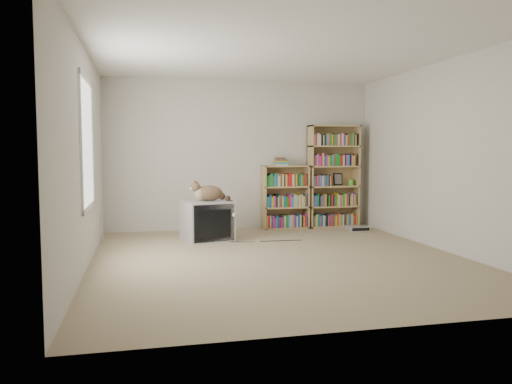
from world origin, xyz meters
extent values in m
cube|color=#9E886B|center=(0.00, 0.00, 0.00)|extent=(4.50, 5.00, 0.01)
cube|color=beige|center=(0.00, 2.50, 1.25)|extent=(4.50, 0.02, 2.50)
cube|color=beige|center=(0.00, -2.50, 1.25)|extent=(4.50, 0.02, 2.50)
cube|color=beige|center=(-2.25, 0.00, 1.25)|extent=(0.02, 5.00, 2.50)
cube|color=beige|center=(2.25, 0.00, 1.25)|extent=(0.02, 5.00, 2.50)
cube|color=white|center=(0.00, 0.00, 2.50)|extent=(4.50, 5.00, 0.02)
cube|color=white|center=(-2.24, 0.20, 1.40)|extent=(0.02, 1.22, 1.52)
cube|color=#B0B0B3|center=(-0.71, 1.49, 0.29)|extent=(0.79, 0.74, 0.58)
cube|color=black|center=(-0.64, 1.21, 0.29)|extent=(0.61, 0.17, 0.54)
cube|color=black|center=(-0.64, 1.19, 0.28)|extent=(0.49, 0.12, 0.41)
cube|color=black|center=(-0.74, 1.62, 0.28)|extent=(0.47, 0.42, 0.35)
ellipsoid|color=#3A2917|center=(-0.68, 1.52, 0.70)|extent=(0.46, 0.34, 0.23)
ellipsoid|color=#3A2917|center=(-0.57, 1.53, 0.69)|extent=(0.22, 0.24, 0.17)
ellipsoid|color=tan|center=(-0.81, 1.48, 0.69)|extent=(0.19, 0.19, 0.19)
ellipsoid|color=#3A2917|center=(-0.88, 1.47, 0.80)|extent=(0.17, 0.16, 0.14)
sphere|color=beige|center=(-0.93, 1.47, 0.78)|extent=(0.07, 0.07, 0.06)
cone|color=black|center=(-0.87, 1.44, 0.86)|extent=(0.06, 0.07, 0.07)
cone|color=black|center=(-0.88, 1.52, 0.86)|extent=(0.06, 0.07, 0.07)
cube|color=tan|center=(1.18, 2.34, 0.88)|extent=(0.02, 0.30, 1.76)
cube|color=tan|center=(2.03, 2.34, 0.88)|extent=(0.03, 0.30, 1.76)
cube|color=tan|center=(1.61, 2.48, 0.88)|extent=(0.88, 0.03, 1.76)
cube|color=tan|center=(1.61, 2.34, 1.75)|extent=(0.88, 0.30, 0.02)
cube|color=tan|center=(1.61, 2.34, 0.01)|extent=(0.88, 0.30, 0.03)
cube|color=tan|center=(1.61, 2.34, 0.36)|extent=(0.88, 0.30, 0.03)
cube|color=tan|center=(1.61, 2.34, 0.71)|extent=(0.88, 0.30, 0.02)
cube|color=tan|center=(1.61, 2.34, 1.05)|extent=(0.88, 0.30, 0.02)
cube|color=tan|center=(1.61, 2.34, 1.40)|extent=(0.88, 0.30, 0.02)
cube|color=#B41B18|center=(1.61, 2.34, 0.12)|extent=(0.80, 0.24, 0.19)
cube|color=#16498F|center=(1.61, 2.34, 0.47)|extent=(0.80, 0.24, 0.19)
cube|color=#167F20|center=(1.61, 2.34, 0.81)|extent=(0.80, 0.24, 0.19)
cube|color=#C0AE9E|center=(1.61, 2.34, 1.16)|extent=(0.80, 0.24, 0.19)
cube|color=black|center=(1.61, 2.34, 1.51)|extent=(0.80, 0.24, 0.19)
cube|color=tan|center=(0.36, 2.34, 0.54)|extent=(0.03, 0.30, 1.08)
cube|color=tan|center=(1.12, 2.34, 0.54)|extent=(0.02, 0.30, 1.08)
cube|color=tan|center=(0.74, 2.48, 0.54)|extent=(0.78, 0.03, 1.08)
cube|color=tan|center=(0.74, 2.34, 1.06)|extent=(0.78, 0.30, 0.02)
cube|color=tan|center=(0.74, 2.34, 0.01)|extent=(0.78, 0.30, 0.03)
cube|color=tan|center=(0.74, 2.34, 0.36)|extent=(0.78, 0.30, 0.03)
cube|color=tan|center=(0.74, 2.34, 0.71)|extent=(0.78, 0.30, 0.02)
cube|color=#B41B18|center=(0.74, 2.34, 0.12)|extent=(0.70, 0.24, 0.19)
cube|color=#16498F|center=(0.74, 2.34, 0.47)|extent=(0.70, 0.24, 0.19)
cube|color=#167F20|center=(0.74, 2.34, 0.82)|extent=(0.70, 0.24, 0.19)
cube|color=#B41B18|center=(0.65, 2.32, 1.15)|extent=(0.20, 0.26, 0.14)
cylinder|color=#54AF32|center=(1.93, 2.34, 0.77)|extent=(0.09, 0.09, 0.10)
cube|color=black|center=(1.73, 2.44, 0.83)|extent=(0.16, 0.05, 0.21)
cube|color=silver|center=(1.84, 1.83, 0.04)|extent=(0.36, 0.26, 0.08)
cube|color=silver|center=(-2.24, 1.84, 0.32)|extent=(0.01, 0.08, 0.13)
camera|label=1|loc=(-1.62, -5.80, 1.31)|focal=35.00mm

